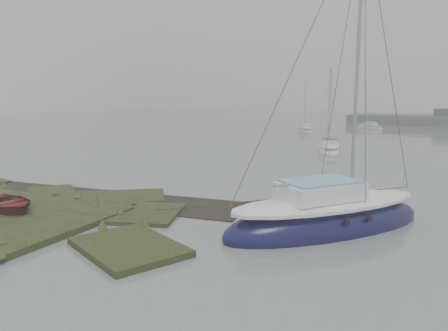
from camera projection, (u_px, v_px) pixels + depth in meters
ground at (332, 145)px, 40.43m from camera, size 160.00×160.00×0.00m
sailboat_main at (326, 219)px, 15.20m from camera, size 7.10×7.92×11.35m
sailboat_white at (329, 150)px, 35.03m from camera, size 3.20×5.45×7.31m
sailboat_far_a at (305, 130)px, 53.50m from camera, size 3.70×5.09×6.92m
sailboat_far_c at (369, 127)px, 58.46m from camera, size 4.44×3.55×6.15m
dinghy at (9, 203)px, 16.77m from camera, size 3.37×2.82×0.60m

